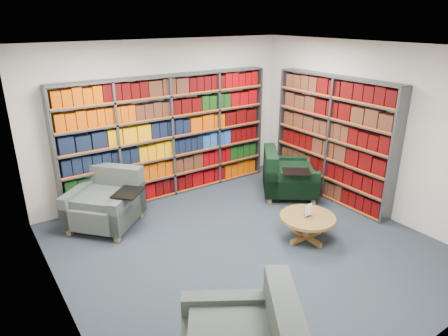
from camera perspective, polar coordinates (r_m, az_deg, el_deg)
room_shell at (r=5.34m, az=3.63°, el=1.61°), size 5.02×5.02×2.82m
bookshelf_back at (r=7.33m, az=-7.72°, el=4.37°), size 4.00×0.28×2.20m
bookshelf_right at (r=7.40m, az=15.18°, el=4.00°), size 0.28×2.50×2.20m
chair_teal_left at (r=6.69m, az=-16.29°, el=-4.76°), size 1.38×1.38×0.89m
chair_green_right at (r=7.52m, az=8.69°, el=-1.30°), size 1.33×1.34×0.87m
coffee_table at (r=6.11m, az=11.82°, el=-7.41°), size 0.82×0.82×0.58m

